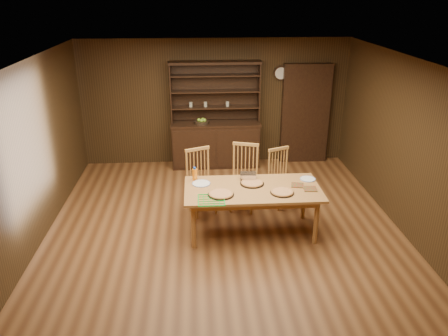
{
  "coord_description": "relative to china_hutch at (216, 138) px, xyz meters",
  "views": [
    {
      "loc": [
        -0.4,
        -5.9,
        3.53
      ],
      "look_at": [
        0.02,
        0.4,
        0.9
      ],
      "focal_mm": 35.0,
      "sensor_mm": 36.0,
      "label": 1
    }
  ],
  "objects": [
    {
      "name": "chair_right",
      "position": [
        1.02,
        -1.88,
        -0.06
      ],
      "size": [
        0.54,
        0.53,
        1.01
      ],
      "rotation": [
        0.0,
        0.0,
        0.4
      ],
      "color": "#C08041",
      "rests_on": "floor"
    },
    {
      "name": "foil_dish",
      "position": [
        0.39,
        -2.47,
        0.2
      ],
      "size": [
        0.26,
        0.19,
        0.1
      ],
      "primitive_type": "cube",
      "rotation": [
        0.0,
        0.0,
        -0.07
      ],
      "color": "silver",
      "rests_on": "dining_table"
    },
    {
      "name": "pot_holder_a",
      "position": [
        1.26,
        -2.9,
        0.16
      ],
      "size": [
        0.2,
        0.2,
        0.01
      ],
      "primitive_type": "cube",
      "rotation": [
        0.0,
        0.0,
        -0.08
      ],
      "color": "#A21215",
      "rests_on": "dining_table"
    },
    {
      "name": "china_hutch",
      "position": [
        0.0,
        0.0,
        0.0
      ],
      "size": [
        1.84,
        0.52,
        2.17
      ],
      "color": "black",
      "rests_on": "floor"
    },
    {
      "name": "fruit_bowl",
      "position": [
        -0.29,
        -0.07,
        0.39
      ],
      "size": [
        0.29,
        0.29,
        0.12
      ],
      "color": "black",
      "rests_on": "china_hutch"
    },
    {
      "name": "floor",
      "position": [
        0.0,
        -2.75,
        -0.6
      ],
      "size": [
        6.0,
        6.0,
        0.0
      ],
      "primitive_type": "plane",
      "color": "brown",
      "rests_on": "ground"
    },
    {
      "name": "pizza_center",
      "position": [
        0.43,
        -2.65,
        0.17
      ],
      "size": [
        0.37,
        0.37,
        0.04
      ],
      "color": "black",
      "rests_on": "dining_table"
    },
    {
      "name": "doorway",
      "position": [
        1.9,
        0.15,
        0.45
      ],
      "size": [
        1.0,
        0.18,
        2.1
      ],
      "primitive_type": "cube",
      "color": "black",
      "rests_on": "floor"
    },
    {
      "name": "cooling_rack",
      "position": [
        -0.21,
        -3.17,
        0.16
      ],
      "size": [
        0.43,
        0.43,
        0.02
      ],
      "primitive_type": null,
      "rotation": [
        0.0,
        0.0,
        0.21
      ],
      "color": "green",
      "rests_on": "dining_table"
    },
    {
      "name": "plate_right",
      "position": [
        1.32,
        -2.54,
        0.16
      ],
      "size": [
        0.24,
        0.24,
        0.02
      ],
      "color": "silver",
      "rests_on": "dining_table"
    },
    {
      "name": "chair_left",
      "position": [
        -0.36,
        -2.03,
        -0.01
      ],
      "size": [
        0.58,
        0.57,
        1.1
      ],
      "rotation": [
        0.0,
        0.0,
        0.4
      ],
      "color": "#C08041",
      "rests_on": "floor"
    },
    {
      "name": "juice_bottle",
      "position": [
        -0.44,
        -2.44,
        0.25
      ],
      "size": [
        0.08,
        0.08,
        0.21
      ],
      "color": "orange",
      "rests_on": "dining_table"
    },
    {
      "name": "chair_center",
      "position": [
        0.39,
        -1.95,
        0.01
      ],
      "size": [
        0.57,
        0.56,
        1.13
      ],
      "rotation": [
        0.0,
        0.0,
        -0.29
      ],
      "color": "#C08041",
      "rests_on": "floor"
    },
    {
      "name": "plate_left",
      "position": [
        -0.35,
        -2.6,
        0.16
      ],
      "size": [
        0.28,
        0.28,
        0.02
      ],
      "color": "silver",
      "rests_on": "dining_table"
    },
    {
      "name": "dining_table",
      "position": [
        0.42,
        -2.8,
        0.08
      ],
      "size": [
        2.03,
        1.01,
        0.75
      ],
      "color": "#A36B38",
      "rests_on": "floor"
    },
    {
      "name": "room_shell",
      "position": [
        0.0,
        -2.75,
        0.98
      ],
      "size": [
        6.0,
        6.0,
        6.0
      ],
      "color": "white",
      "rests_on": "floor"
    },
    {
      "name": "pizza_left",
      "position": [
        -0.07,
        -3.0,
        0.17
      ],
      "size": [
        0.38,
        0.38,
        0.04
      ],
      "color": "black",
      "rests_on": "dining_table"
    },
    {
      "name": "pizza_right",
      "position": [
        0.83,
        -3.0,
        0.17
      ],
      "size": [
        0.35,
        0.35,
        0.04
      ],
      "color": "black",
      "rests_on": "dining_table"
    },
    {
      "name": "wall_clock",
      "position": [
        1.35,
        0.2,
        1.3
      ],
      "size": [
        0.3,
        0.05,
        0.3
      ],
      "color": "black",
      "rests_on": "room_shell"
    },
    {
      "name": "pot_holder_b",
      "position": [
        1.1,
        -2.75,
        0.16
      ],
      "size": [
        0.21,
        0.21,
        0.01
      ],
      "primitive_type": "cube",
      "rotation": [
        0.0,
        0.0,
        -0.22
      ],
      "color": "#A21215",
      "rests_on": "dining_table"
    }
  ]
}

